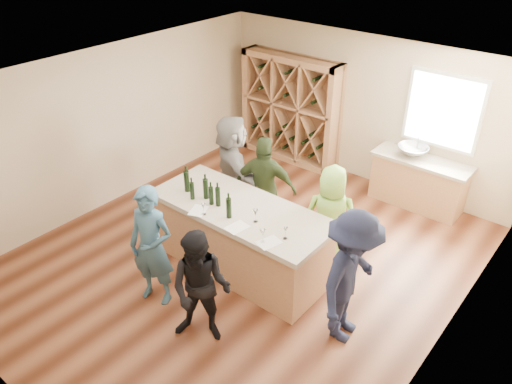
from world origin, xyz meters
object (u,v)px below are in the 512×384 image
Objects in this scene: wine_bottle_c at (206,189)px; wine_bottle_e at (218,197)px; wine_bottle_f at (229,208)px; wine_bottle_b at (192,191)px; wine_rack at (290,109)px; person_near_left at (152,247)px; sink at (413,151)px; person_far_mid at (265,188)px; person_server at (351,278)px; tasting_counter_base at (241,240)px; wine_bottle_a at (187,181)px; wine_bottle_d at (211,196)px; person_near_right at (201,289)px; person_far_right at (330,218)px; person_far_left at (232,167)px.

wine_bottle_e is at bearing -7.88° from wine_bottle_c.
wine_bottle_b is at bearing 177.93° from wine_bottle_f.
person_near_left is (1.14, -4.68, -0.22)m from wine_rack.
person_near_left is at bearing -108.73° from sink.
wine_bottle_e is 1.13m from person_far_mid.
person_server reaches higher than wine_bottle_f.
person_near_left is (-0.48, -1.25, 0.38)m from tasting_counter_base.
wine_bottle_d is (0.53, -0.04, -0.03)m from wine_bottle_a.
wine_bottle_e is 1.49m from person_near_right.
wine_rack is at bearing 178.51° from sink.
wine_bottle_b is at bearing -75.90° from wine_rack.
sink is at bearing 67.79° from wine_bottle_d.
wine_bottle_c is at bearing 164.44° from wine_bottle_f.
sink is 4.05m from wine_bottle_b.
person_far_right is (1.31, 1.12, -0.40)m from wine_bottle_d.
wine_bottle_b is (-1.77, -3.64, 0.20)m from sink.
person_near_right is 2.39m from person_far_mid.
person_near_right is (1.01, -0.11, -0.09)m from person_near_left.
person_far_mid is at bearing 82.09° from person_near_right.
person_near_right is at bearing -41.68° from wine_bottle_b.
wine_bottle_f reaches higher than wine_bottle_b.
wine_bottle_e is (0.41, 0.10, 0.01)m from wine_bottle_b.
tasting_counter_base is 0.93m from wine_bottle_c.
person_near_right is 1.24m from wine_bottle_f.
wine_bottle_d is (-1.46, -3.57, 0.20)m from sink.
wine_bottle_d is at bearing -71.12° from wine_rack.
wine_bottle_b is at bearing 84.71° from person_near_left.
person_near_left is 1.02m from person_near_right.
wine_bottle_d is at bearing 152.41° from person_far_left.
wine_rack is 3.85m from wine_bottle_e.
wine_bottle_a reaches higher than sink.
sink is 3.18m from person_far_left.
person_near_left is 1.01× the size of person_far_mid.
person_near_right is (1.07, -1.22, -0.44)m from wine_bottle_c.
person_server is at bearing -5.43° from tasting_counter_base.
wine_bottle_c is 0.19m from wine_bottle_d.
wine_bottle_c is at bearing 50.95° from person_far_mid.
person_server reaches higher than wine_bottle_a.
wine_bottle_d is at bearing 60.51° from person_far_mid.
wine_bottle_a is at bearing 171.89° from wine_bottle_f.
wine_bottle_a reaches higher than wine_bottle_f.
person_server is 3.23m from person_far_left.
person_far_left is at bearing 130.15° from wine_bottle_f.
person_near_left is 1.07× the size of person_far_right.
person_server reaches higher than person_near_left.
tasting_counter_base is at bearing 99.46° from wine_bottle_f.
wine_bottle_e is 1.15m from person_near_left.
person_far_right is at bearing 53.88° from wine_bottle_f.
wine_rack is 5.25m from person_near_right.
wine_bottle_f is (0.59, -0.17, -0.01)m from wine_bottle_c.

